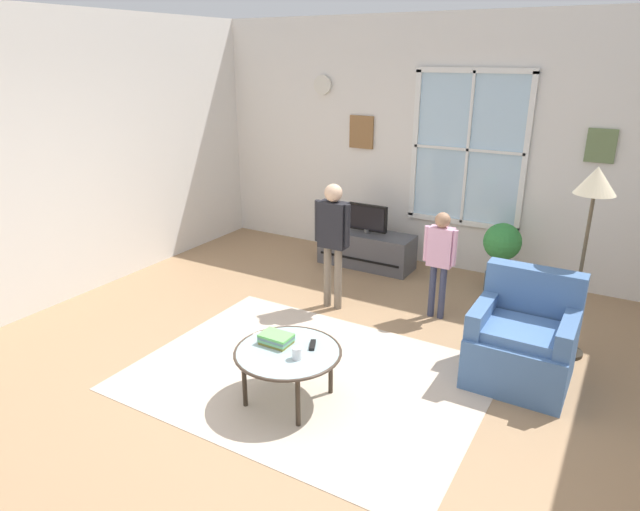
# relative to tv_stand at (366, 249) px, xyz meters

# --- Properties ---
(ground_plane) EXTENTS (6.45, 6.98, 0.02)m
(ground_plane) POSITION_rel_tv_stand_xyz_m (0.61, -2.70, -0.22)
(ground_plane) COLOR #9E7A56
(back_wall) EXTENTS (5.85, 0.17, 2.92)m
(back_wall) POSITION_rel_tv_stand_xyz_m (0.63, 0.54, 1.25)
(back_wall) COLOR silver
(back_wall) RESTS_ON ground_plane
(side_wall_left) EXTENTS (0.12, 6.38, 2.92)m
(side_wall_left) POSITION_rel_tv_stand_xyz_m (-2.37, -2.70, 1.25)
(side_wall_left) COLOR silver
(side_wall_left) RESTS_ON ground_plane
(area_rug) EXTENTS (2.76, 2.06, 0.01)m
(area_rug) POSITION_rel_tv_stand_xyz_m (0.70, -2.51, -0.21)
(area_rug) COLOR #C6B29E
(area_rug) RESTS_ON ground_plane
(tv_stand) EXTENTS (1.16, 0.44, 0.43)m
(tv_stand) POSITION_rel_tv_stand_xyz_m (0.00, 0.00, 0.00)
(tv_stand) COLOR #4C4C51
(tv_stand) RESTS_ON ground_plane
(television) EXTENTS (0.50, 0.08, 0.35)m
(television) POSITION_rel_tv_stand_xyz_m (0.00, -0.00, 0.40)
(television) COLOR #4C4C4C
(television) RESTS_ON tv_stand
(armchair) EXTENTS (0.76, 0.74, 0.87)m
(armchair) POSITION_rel_tv_stand_xyz_m (2.17, -1.67, 0.11)
(armchair) COLOR #476B9E
(armchair) RESTS_ON ground_plane
(coffee_table) EXTENTS (0.80, 0.80, 0.42)m
(coffee_table) POSITION_rel_tv_stand_xyz_m (0.73, -2.86, 0.18)
(coffee_table) COLOR #99B2B7
(coffee_table) RESTS_ON ground_plane
(book_stack) EXTENTS (0.24, 0.17, 0.08)m
(book_stack) POSITION_rel_tv_stand_xyz_m (0.60, -2.81, 0.24)
(book_stack) COLOR olive
(book_stack) RESTS_ON coffee_table
(cup) EXTENTS (0.07, 0.07, 0.09)m
(cup) POSITION_rel_tv_stand_xyz_m (0.85, -2.92, 0.25)
(cup) COLOR white
(cup) RESTS_ON coffee_table
(remote_near_books) EXTENTS (0.10, 0.14, 0.02)m
(remote_near_books) POSITION_rel_tv_stand_xyz_m (0.86, -2.71, 0.21)
(remote_near_books) COLOR black
(remote_near_books) RESTS_ON coffee_table
(person_pink_shirt) EXTENTS (0.33, 0.15, 1.08)m
(person_pink_shirt) POSITION_rel_tv_stand_xyz_m (1.22, -0.94, 0.46)
(person_pink_shirt) COLOR #333851
(person_pink_shirt) RESTS_ON ground_plane
(person_black_shirt) EXTENTS (0.39, 0.18, 1.30)m
(person_black_shirt) POSITION_rel_tv_stand_xyz_m (0.22, -1.26, 0.60)
(person_black_shirt) COLOR #726656
(person_black_shirt) RESTS_ON ground_plane
(potted_plant_by_window) EXTENTS (0.40, 0.40, 0.78)m
(potted_plant_by_window) POSITION_rel_tv_stand_xyz_m (1.60, 0.03, 0.26)
(potted_plant_by_window) COLOR #4C565B
(potted_plant_by_window) RESTS_ON ground_plane
(floor_lamp) EXTENTS (0.32, 0.32, 1.65)m
(floor_lamp) POSITION_rel_tv_stand_xyz_m (2.46, -1.05, 1.17)
(floor_lamp) COLOR black
(floor_lamp) RESTS_ON ground_plane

